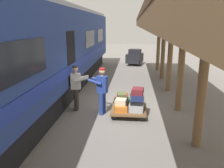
% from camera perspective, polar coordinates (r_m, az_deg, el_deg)
% --- Properties ---
extents(ground_plane, '(60.00, 60.00, 0.00)m').
position_cam_1_polar(ground_plane, '(8.93, 2.22, -6.06)').
color(ground_plane, slate).
extents(platform_canopy, '(3.20, 16.69, 3.56)m').
position_cam_1_polar(platform_canopy, '(8.50, 17.48, 14.53)').
color(platform_canopy, brown).
rests_on(platform_canopy, ground_plane).
extents(train_car, '(3.02, 21.54, 4.00)m').
position_cam_1_polar(train_car, '(9.24, -19.29, 7.04)').
color(train_car, navy).
rests_on(train_car, ground_plane).
extents(luggage_cart, '(1.22, 1.96, 0.27)m').
position_cam_1_polar(luggage_cart, '(8.47, 4.26, -5.60)').
color(luggage_cart, brown).
rests_on(luggage_cart, ground_plane).
extents(suitcase_tan_vintage, '(0.58, 0.52, 0.18)m').
position_cam_1_polar(suitcase_tan_vintage, '(8.93, 6.12, -3.65)').
color(suitcase_tan_vintage, tan).
rests_on(suitcase_tan_vintage, luggage_cart).
extents(suitcase_red_plastic, '(0.43, 0.63, 0.21)m').
position_cam_1_polar(suitcase_red_plastic, '(8.94, 2.59, -3.48)').
color(suitcase_red_plastic, '#AD231E').
rests_on(suitcase_red_plastic, luggage_cart).
extents(suitcase_slate_roller, '(0.46, 0.65, 0.22)m').
position_cam_1_polar(suitcase_slate_roller, '(8.42, 2.40, -4.57)').
color(suitcase_slate_roller, '#4C515B').
rests_on(suitcase_slate_roller, luggage_cart).
extents(suitcase_orange_carryall, '(0.49, 0.68, 0.21)m').
position_cam_1_polar(suitcase_orange_carryall, '(7.92, 2.19, -5.90)').
color(suitcase_orange_carryall, '#CC6B23').
rests_on(suitcase_orange_carryall, luggage_cart).
extents(suitcase_teal_softside, '(0.54, 0.60, 0.22)m').
position_cam_1_polar(suitcase_teal_softside, '(8.42, 6.15, -4.68)').
color(suitcase_teal_softside, '#1E666B').
rests_on(suitcase_teal_softside, luggage_cart).
extents(suitcase_gray_aluminum, '(0.53, 0.59, 0.27)m').
position_cam_1_polar(suitcase_gray_aluminum, '(7.90, 6.19, -5.82)').
color(suitcase_gray_aluminum, '#9EA0A5').
rests_on(suitcase_gray_aluminum, luggage_cart).
extents(suitcase_black_hardshell, '(0.44, 0.49, 0.14)m').
position_cam_1_polar(suitcase_black_hardshell, '(7.81, 6.22, -4.48)').
color(suitcase_black_hardshell, black).
rests_on(suitcase_black_hardshell, suitcase_gray_aluminum).
extents(suitcase_navy_fabric, '(0.43, 0.53, 0.21)m').
position_cam_1_polar(suitcase_navy_fabric, '(7.75, 6.36, -3.26)').
color(suitcase_navy_fabric, navy).
rests_on(suitcase_navy_fabric, suitcase_black_hardshell).
extents(suitcase_brown_leather, '(0.47, 0.57, 0.16)m').
position_cam_1_polar(suitcase_brown_leather, '(8.89, 6.00, -2.59)').
color(suitcase_brown_leather, brown).
rests_on(suitcase_brown_leather, suitcase_tan_vintage).
extents(suitcase_maroon_trunk, '(0.43, 0.51, 0.20)m').
position_cam_1_polar(suitcase_maroon_trunk, '(7.69, 6.53, -1.80)').
color(suitcase_maroon_trunk, maroon).
rests_on(suitcase_maroon_trunk, suitcase_navy_fabric).
extents(suitcase_cream_canvas, '(0.42, 0.42, 0.19)m').
position_cam_1_polar(suitcase_cream_canvas, '(7.85, 2.26, -4.52)').
color(suitcase_cream_canvas, beige).
rests_on(suitcase_cream_canvas, suitcase_orange_carryall).
extents(suitcase_olive_duffel, '(0.38, 0.48, 0.24)m').
position_cam_1_polar(suitcase_olive_duffel, '(8.35, 2.50, -3.09)').
color(suitcase_olive_duffel, brown).
rests_on(suitcase_olive_duffel, suitcase_slate_roller).
extents(porter_in_overalls, '(0.73, 0.56, 1.70)m').
position_cam_1_polar(porter_in_overalls, '(8.08, -2.59, -1.40)').
color(porter_in_overalls, navy).
rests_on(porter_in_overalls, ground_plane).
extents(porter_by_door, '(0.71, 0.50, 1.70)m').
position_cam_1_polar(porter_by_door, '(8.60, -9.00, -0.57)').
color(porter_by_door, '#332D28').
rests_on(porter_by_door, ground_plane).
extents(baggage_tug, '(1.47, 1.91, 1.30)m').
position_cam_1_polar(baggage_tug, '(18.41, 5.78, 6.78)').
color(baggage_tug, black).
rests_on(baggage_tug, ground_plane).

